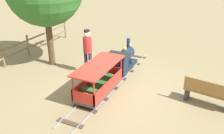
{
  "coord_description": "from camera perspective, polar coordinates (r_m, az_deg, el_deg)",
  "views": [
    {
      "loc": [
        3.16,
        -6.41,
        3.98
      ],
      "look_at": [
        0.0,
        0.28,
        0.55
      ],
      "focal_mm": 39.5,
      "sensor_mm": 36.0,
      "label": 1
    }
  ],
  "objects": [
    {
      "name": "ground_plane",
      "position": [
        8.18,
        -0.85,
        -4.26
      ],
      "size": [
        60.0,
        60.0,
        0.0
      ],
      "primitive_type": "plane",
      "color": "#8C7A56"
    },
    {
      "name": "track",
      "position": [
        8.38,
        -0.07,
        -3.38
      ],
      "size": [
        0.77,
        5.7,
        0.04
      ],
      "color": "gray",
      "rests_on": "ground_plane"
    },
    {
      "name": "locomotive",
      "position": [
        8.88,
        2.28,
        1.64
      ],
      "size": [
        0.73,
        1.45,
        1.08
      ],
      "color": "#192338",
      "rests_on": "ground_plane"
    },
    {
      "name": "passenger_car",
      "position": [
        7.48,
        -3.03,
        -3.57
      ],
      "size": [
        0.83,
        2.0,
        0.97
      ],
      "color": "#3F3F3F",
      "rests_on": "ground_plane"
    },
    {
      "name": "conductor_person",
      "position": [
        8.68,
        -5.69,
        4.34
      ],
      "size": [
        0.3,
        0.3,
        1.62
      ],
      "color": "#282D47",
      "rests_on": "ground_plane"
    },
    {
      "name": "park_bench",
      "position": [
        7.46,
        21.25,
        -5.57
      ],
      "size": [
        1.35,
        0.59,
        0.82
      ],
      "color": "olive",
      "rests_on": "ground_plane"
    },
    {
      "name": "fence_section",
      "position": [
        10.54,
        -21.32,
        3.72
      ],
      "size": [
        0.08,
        6.78,
        0.9
      ],
      "color": "#756047",
      "rests_on": "ground_plane"
    }
  ]
}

